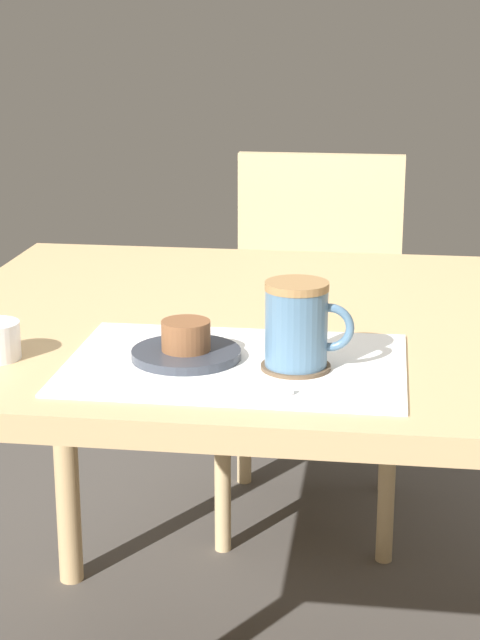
{
  "coord_description": "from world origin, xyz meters",
  "views": [
    {
      "loc": [
        0.12,
        -1.54,
        1.16
      ],
      "look_at": [
        -0.07,
        -0.2,
        0.76
      ],
      "focal_mm": 60.0,
      "sensor_mm": 36.0,
      "label": 1
    }
  ],
  "objects_px": {
    "wooden_chair": "(315,320)",
    "pastry_plate": "(186,354)",
    "dining_table": "(302,363)",
    "coffee_mug": "(298,324)",
    "pastry": "(186,335)"
  },
  "relations": [
    {
      "from": "wooden_chair",
      "to": "pastry_plate",
      "type": "distance_m",
      "value": 1.07
    },
    {
      "from": "dining_table",
      "to": "wooden_chair",
      "type": "height_order",
      "value": "wooden_chair"
    },
    {
      "from": "dining_table",
      "to": "pastry_plate",
      "type": "xyz_separation_m",
      "value": [
        -0.14,
        -0.23,
        0.08
      ]
    },
    {
      "from": "pastry_plate",
      "to": "pastry",
      "type": "bearing_deg",
      "value": -90.0
    },
    {
      "from": "dining_table",
      "to": "pastry_plate",
      "type": "relative_size",
      "value": 7.76
    },
    {
      "from": "wooden_chair",
      "to": "coffee_mug",
      "type": "height_order",
      "value": "wooden_chair"
    },
    {
      "from": "pastry_plate",
      "to": "pastry",
      "type": "relative_size",
      "value": 2.24
    },
    {
      "from": "wooden_chair",
      "to": "dining_table",
      "type": "bearing_deg",
      "value": 92.46
    },
    {
      "from": "wooden_chair",
      "to": "pastry_plate",
      "type": "relative_size",
      "value": 5.72
    },
    {
      "from": "dining_table",
      "to": "coffee_mug",
      "type": "xyz_separation_m",
      "value": [
        0.01,
        -0.25,
        0.14
      ]
    },
    {
      "from": "wooden_chair",
      "to": "pastry_plate",
      "type": "height_order",
      "value": "wooden_chair"
    },
    {
      "from": "pastry",
      "to": "pastry_plate",
      "type": "bearing_deg",
      "value": 90.0
    },
    {
      "from": "wooden_chair",
      "to": "pastry",
      "type": "height_order",
      "value": "wooden_chair"
    },
    {
      "from": "pastry_plate",
      "to": "coffee_mug",
      "type": "distance_m",
      "value": 0.16
    },
    {
      "from": "dining_table",
      "to": "pastry_plate",
      "type": "distance_m",
      "value": 0.28
    }
  ]
}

